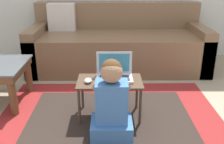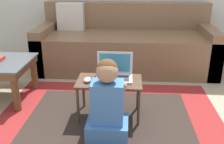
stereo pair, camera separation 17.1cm
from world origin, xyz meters
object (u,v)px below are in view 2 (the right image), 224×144
object	(u,v)px
couch	(125,45)
person_seated	(107,105)
laptop_desk	(109,85)
laptop	(114,74)
computer_mouse	(87,80)

from	to	relation	value
couch	person_seated	distance (m)	1.66
laptop_desk	laptop	distance (m)	0.10
laptop	person_seated	xyz separation A→B (m)	(-0.03, -0.38, -0.10)
couch	laptop	world-z (taller)	couch
couch	laptop	size ratio (longest dim) A/B	7.14
laptop_desk	laptop	xyz separation A→B (m)	(0.04, 0.05, 0.08)
computer_mouse	person_seated	size ratio (longest dim) A/B	0.14
laptop_desk	laptop	bearing A→B (deg)	50.89
laptop_desk	computer_mouse	size ratio (longest dim) A/B	6.25
couch	computer_mouse	xyz separation A→B (m)	(-0.29, -1.36, 0.07)
laptop_desk	computer_mouse	xyz separation A→B (m)	(-0.18, -0.04, 0.06)
laptop	laptop_desk	bearing A→B (deg)	-129.11
couch	computer_mouse	bearing A→B (deg)	-102.04
couch	person_seated	size ratio (longest dim) A/B	3.44
laptop_desk	laptop	size ratio (longest dim) A/B	1.77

